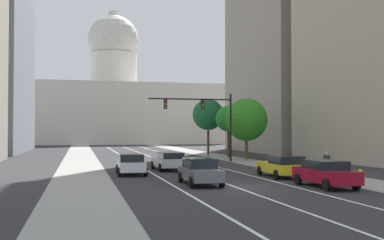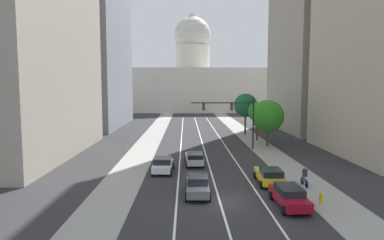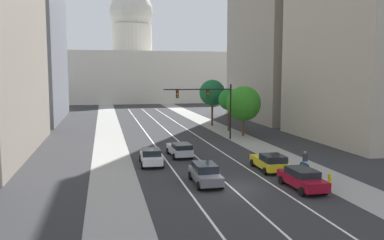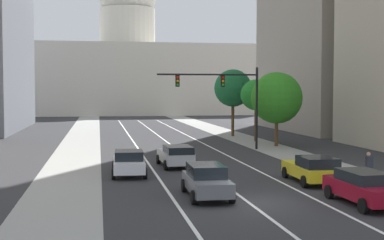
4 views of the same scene
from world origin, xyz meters
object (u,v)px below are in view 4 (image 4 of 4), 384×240
object	(u,v)px
cyclist	(369,168)
street_tree_near_right	(233,88)
capitol_building	(128,70)
car_silver	(176,155)
car_gray	(206,180)
car_crimson	(364,187)
street_tree_mid_right	(256,95)
street_tree_far_right	(277,98)
car_yellow	(312,169)
car_white	(129,162)
traffic_signal_mast	(226,91)

from	to	relation	value
cyclist	street_tree_near_right	distance (m)	31.76
capitol_building	street_tree_near_right	bearing A→B (deg)	-82.91
car_silver	street_tree_near_right	size ratio (longest dim) A/B	0.63
car_gray	car_crimson	xyz separation A→B (m)	(6.44, -2.85, -0.01)
car_gray	car_silver	bearing A→B (deg)	0.64
street_tree_near_right	street_tree_mid_right	bearing A→B (deg)	-82.73
car_gray	street_tree_far_right	bearing A→B (deg)	-25.38
capitol_building	car_yellow	world-z (taller)	capitol_building
car_crimson	cyclist	bearing A→B (deg)	-31.14
car_white	car_silver	size ratio (longest dim) A/B	0.98
car_gray	car_silver	world-z (taller)	car_gray
street_tree_near_right	traffic_signal_mast	bearing A→B (deg)	-106.34
traffic_signal_mast	street_tree_near_right	world-z (taller)	street_tree_near_right
car_gray	street_tree_far_right	world-z (taller)	street_tree_far_right
capitol_building	car_yellow	distance (m)	95.85
car_crimson	street_tree_near_right	world-z (taller)	street_tree_near_right
capitol_building	street_tree_far_right	bearing A→B (deg)	-83.09
traffic_signal_mast	street_tree_mid_right	world-z (taller)	traffic_signal_mast
street_tree_far_right	traffic_signal_mast	bearing A→B (deg)	-157.40
car_crimson	street_tree_mid_right	world-z (taller)	street_tree_mid_right
car_gray	car_yellow	world-z (taller)	car_gray
car_gray	street_tree_mid_right	size ratio (longest dim) A/B	0.73
cyclist	car_yellow	bearing A→B (deg)	74.96
traffic_signal_mast	street_tree_near_right	xyz separation A→B (m)	(3.99, 13.61, 0.31)
car_crimson	street_tree_far_right	distance (m)	25.63
car_silver	street_tree_mid_right	distance (m)	20.30
traffic_signal_mast	street_tree_near_right	size ratio (longest dim) A/B	1.17
car_silver	street_tree_far_right	world-z (taller)	street_tree_far_right
car_crimson	cyclist	distance (m)	5.76
car_silver	street_tree_far_right	size ratio (longest dim) A/B	0.69
car_gray	traffic_signal_mast	distance (m)	21.19
car_silver	car_white	bearing A→B (deg)	130.55
car_white	cyclist	size ratio (longest dim) A/B	2.63
car_white	street_tree_near_right	distance (m)	29.61
cyclist	street_tree_mid_right	bearing A→B (deg)	-2.86
capitol_building	car_yellow	bearing A→B (deg)	-87.10
street_tree_mid_right	street_tree_far_right	xyz separation A→B (m)	(0.39, -5.18, -0.21)
car_silver	traffic_signal_mast	xyz separation A→B (m)	(5.65, 9.66, 4.19)
capitol_building	car_gray	bearing A→B (deg)	-90.94
car_white	street_tree_near_right	world-z (taller)	street_tree_near_right
car_gray	street_tree_far_right	xyz separation A→B (m)	(10.84, 22.14, 3.55)
car_gray	car_yellow	distance (m)	7.06
street_tree_mid_right	street_tree_far_right	world-z (taller)	street_tree_far_right
car_gray	car_silver	distance (m)	10.33
car_white	car_yellow	distance (m)	10.61
car_silver	cyclist	distance (m)	12.38
capitol_building	car_yellow	xyz separation A→B (m)	(4.82, -95.32, -8.83)
car_crimson	traffic_signal_mast	world-z (taller)	traffic_signal_mast
car_gray	car_yellow	xyz separation A→B (m)	(6.43, 2.91, -0.03)
traffic_signal_mast	street_tree_mid_right	distance (m)	8.77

